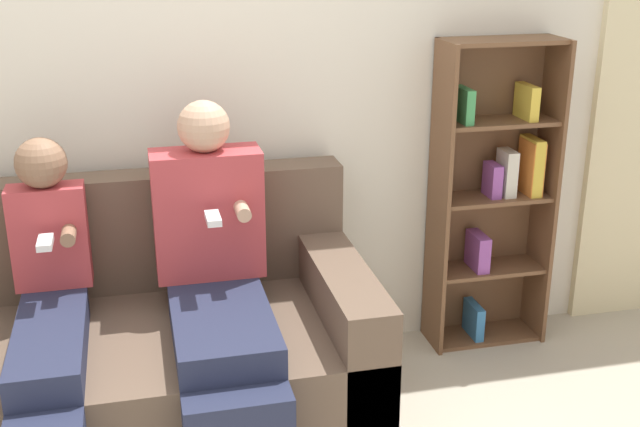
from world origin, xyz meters
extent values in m
cube|color=silver|center=(0.00, 1.06, 1.27)|extent=(10.00, 0.06, 2.55)
cube|color=brown|center=(-0.31, 0.44, 0.21)|extent=(1.96, 0.76, 0.43)
cube|color=brown|center=(-0.31, 0.90, 0.45)|extent=(1.96, 0.16, 0.89)
cube|color=brown|center=(0.58, 0.44, 0.31)|extent=(0.19, 0.76, 0.62)
cube|color=#232842|center=(0.12, 0.34, 0.48)|extent=(0.34, 0.56, 0.11)
cube|color=#B73D42|center=(0.12, 0.71, 0.78)|extent=(0.40, 0.18, 0.48)
sphere|color=tan|center=(0.12, 0.71, 1.11)|extent=(0.19, 0.19, 0.19)
cylinder|color=tan|center=(0.23, 0.57, 0.83)|extent=(0.05, 0.10, 0.05)
cube|color=white|center=(0.12, 0.52, 0.83)|extent=(0.05, 0.12, 0.02)
cube|color=#232842|center=(-0.45, 0.37, 0.48)|extent=(0.23, 0.62, 0.11)
cube|color=#B73D42|center=(-0.45, 0.74, 0.73)|extent=(0.27, 0.12, 0.38)
sphere|color=#8C664C|center=(-0.45, 0.74, 1.01)|extent=(0.18, 0.18, 0.18)
cylinder|color=#8C664C|center=(-0.38, 0.63, 0.77)|extent=(0.05, 0.10, 0.05)
cube|color=white|center=(-0.45, 0.58, 0.77)|extent=(0.05, 0.12, 0.02)
cube|color=brown|center=(1.12, 0.90, 0.68)|extent=(0.02, 0.23, 1.36)
cube|color=brown|center=(1.61, 0.90, 0.68)|extent=(0.02, 0.23, 1.36)
cube|color=brown|center=(1.37, 1.01, 0.68)|extent=(0.51, 0.02, 1.36)
cube|color=brown|center=(1.37, 0.90, 0.01)|extent=(0.48, 0.20, 0.02)
cube|color=brown|center=(1.37, 0.90, 0.34)|extent=(0.48, 0.20, 0.02)
cube|color=brown|center=(1.37, 0.90, 0.68)|extent=(0.48, 0.20, 0.02)
cube|color=brown|center=(1.37, 0.90, 1.02)|extent=(0.48, 0.20, 0.02)
cube|color=brown|center=(1.37, 0.90, 1.35)|extent=(0.48, 0.20, 0.02)
cube|color=gold|center=(1.53, 0.90, 0.81)|extent=(0.05, 0.15, 0.25)
cube|color=beige|center=(1.42, 0.90, 0.79)|extent=(0.05, 0.12, 0.20)
cube|color=#934CA3|center=(1.36, 0.90, 0.76)|extent=(0.05, 0.11, 0.14)
cube|color=gold|center=(1.49, 0.90, 1.10)|extent=(0.04, 0.16, 0.14)
cube|color=#429956|center=(1.20, 0.90, 1.10)|extent=(0.04, 0.15, 0.14)
cube|color=#934CA3|center=(1.31, 0.90, 0.43)|extent=(0.06, 0.16, 0.16)
cube|color=teal|center=(1.32, 0.90, 0.10)|extent=(0.04, 0.16, 0.15)
cube|color=orange|center=(1.53, 0.90, 0.81)|extent=(0.06, 0.15, 0.24)
camera|label=1|loc=(-0.13, -2.12, 1.80)|focal=45.00mm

